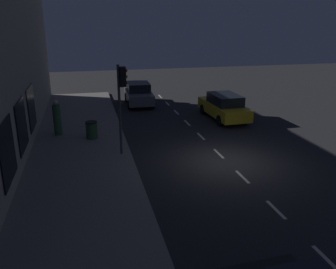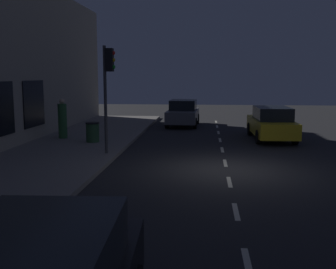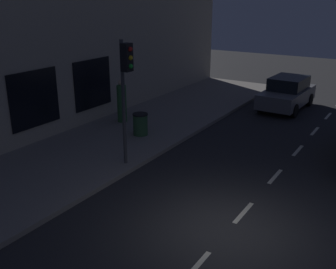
{
  "view_description": "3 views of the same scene",
  "coord_description": "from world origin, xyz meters",
  "px_view_note": "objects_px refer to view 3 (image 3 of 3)",
  "views": [
    {
      "loc": [
        5.82,
        13.36,
        5.99
      ],
      "look_at": [
        2.29,
        -1.55,
        0.93
      ],
      "focal_mm": 37.81,
      "sensor_mm": 36.0,
      "label": 1
    },
    {
      "loc": [
        0.72,
        13.2,
        3.06
      ],
      "look_at": [
        2.0,
        -0.68,
        1.04
      ],
      "focal_mm": 43.62,
      "sensor_mm": 36.0,
      "label": 2
    },
    {
      "loc": [
        -3.21,
        7.78,
        5.4
      ],
      "look_at": [
        2.88,
        -1.86,
        1.38
      ],
      "focal_mm": 42.54,
      "sensor_mm": 36.0,
      "label": 3
    }
  ],
  "objects_px": {
    "traffic_light": "(126,77)",
    "parked_car_3": "(287,93)",
    "pedestrian_0": "(122,102)",
    "trash_bin": "(140,124)"
  },
  "relations": [
    {
      "from": "traffic_light",
      "to": "parked_car_3",
      "type": "xyz_separation_m",
      "value": [
        -2.22,
        -9.93,
        -2.24
      ]
    },
    {
      "from": "pedestrian_0",
      "to": "trash_bin",
      "type": "bearing_deg",
      "value": 16.18
    },
    {
      "from": "pedestrian_0",
      "to": "trash_bin",
      "type": "height_order",
      "value": "pedestrian_0"
    },
    {
      "from": "pedestrian_0",
      "to": "trash_bin",
      "type": "relative_size",
      "value": 2.13
    },
    {
      "from": "parked_car_3",
      "to": "pedestrian_0",
      "type": "bearing_deg",
      "value": 52.63
    },
    {
      "from": "traffic_light",
      "to": "pedestrian_0",
      "type": "bearing_deg",
      "value": -49.04
    },
    {
      "from": "parked_car_3",
      "to": "trash_bin",
      "type": "height_order",
      "value": "parked_car_3"
    },
    {
      "from": "parked_car_3",
      "to": "pedestrian_0",
      "type": "distance_m",
      "value": 8.31
    },
    {
      "from": "traffic_light",
      "to": "trash_bin",
      "type": "relative_size",
      "value": 4.6
    },
    {
      "from": "traffic_light",
      "to": "trash_bin",
      "type": "xyz_separation_m",
      "value": [
        1.36,
        -2.53,
        -2.44
      ]
    }
  ]
}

